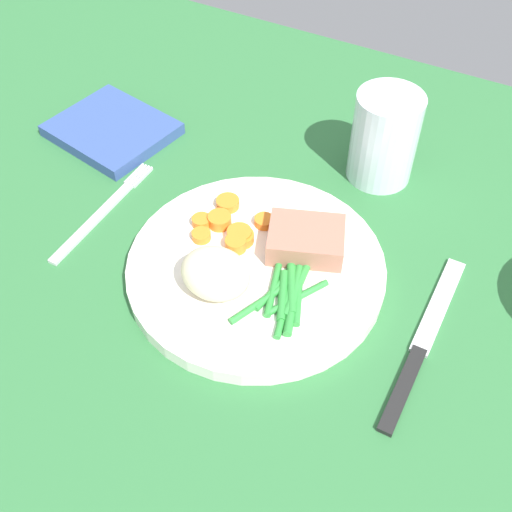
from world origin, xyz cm
name	(u,v)px	position (x,y,z in cm)	size (l,w,h in cm)	color
dining_table	(237,279)	(0.00, 0.00, 1.00)	(120.00, 90.00, 2.00)	#2D6B38
dinner_plate	(256,268)	(1.74, 0.79, 2.80)	(24.93, 24.93, 1.60)	white
meat_portion	(306,240)	(5.11, 4.72, 4.85)	(7.25, 5.58, 2.50)	#A86B56
mashed_potatoes	(211,272)	(-0.50, -3.70, 5.75)	(6.55, 5.38, 4.30)	beige
carrot_slices	(230,227)	(-2.54, 3.31, 4.12)	(7.30, 7.37, 1.22)	orange
green_beans	(287,292)	(6.11, -1.29, 3.97)	(6.23, 10.93, 0.87)	#2D8C38
fork	(103,212)	(-16.62, 0.53, 2.20)	(1.44, 16.60, 0.40)	silver
knife	(422,343)	(18.69, 0.51, 2.20)	(1.70, 20.50, 0.64)	black
water_glass	(383,143)	(6.92, 20.31, 6.43)	(7.17, 7.17, 10.22)	silver
napkin	(112,130)	(-23.87, 12.00, 2.71)	(13.28, 11.31, 1.42)	#334C8C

